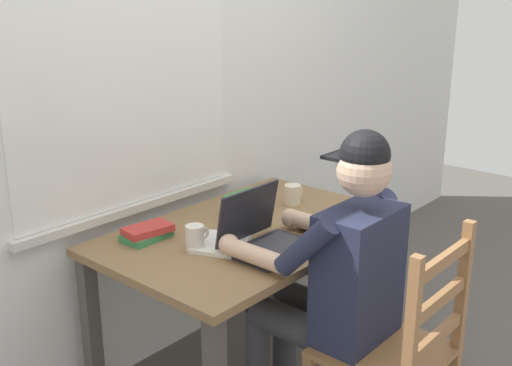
{
  "coord_description": "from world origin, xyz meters",
  "views": [
    {
      "loc": [
        -1.85,
        -1.64,
        1.7
      ],
      "look_at": [
        -0.03,
        -0.05,
        0.94
      ],
      "focal_mm": 43.4,
      "sensor_mm": 36.0,
      "label": 1
    }
  ],
  "objects": [
    {
      "name": "coffee_mug_dark",
      "position": [
        0.37,
        -0.29,
        0.77
      ],
      "size": [
        0.12,
        0.08,
        0.09
      ],
      "color": "#38281E",
      "rests_on": "desk"
    },
    {
      "name": "laptop",
      "position": [
        -0.13,
        -0.17,
        0.78
      ],
      "size": [
        0.33,
        0.27,
        0.23
      ],
      "color": "#232328",
      "rests_on": "desk"
    },
    {
      "name": "desk",
      "position": [
        0.0,
        0.0,
        0.63
      ],
      "size": [
        1.29,
        0.82,
        0.72
      ],
      "color": "olive",
      "rests_on": "ground"
    },
    {
      "name": "wooden_chair",
      "position": [
        -0.09,
        -0.77,
        0.47
      ],
      "size": [
        0.42,
        0.42,
        0.95
      ],
      "color": "olive",
      "rests_on": "ground"
    },
    {
      "name": "seated_person",
      "position": [
        -0.09,
        -0.48,
        0.69
      ],
      "size": [
        0.5,
        0.6,
        1.26
      ],
      "color": "#232842",
      "rests_on": "ground"
    },
    {
      "name": "book_stack_main",
      "position": [
        0.15,
        0.16,
        0.77
      ],
      "size": [
        0.19,
        0.14,
        0.09
      ],
      "color": "#BC332D",
      "rests_on": "desk"
    },
    {
      "name": "landscape_photo_print",
      "position": [
        -0.09,
        0.06,
        0.73
      ],
      "size": [
        0.15,
        0.12,
        0.0
      ],
      "primitive_type": "cube",
      "rotation": [
        0.0,
        0.0,
        0.23
      ],
      "color": "#7A4293",
      "rests_on": "desk"
    },
    {
      "name": "paper_pile_near_laptop",
      "position": [
        -0.22,
        -0.03,
        0.73
      ],
      "size": [
        0.28,
        0.26,
        0.02
      ],
      "primitive_type": "cube",
      "rotation": [
        0.0,
        0.0,
        0.42
      ],
      "color": "silver",
      "rests_on": "desk"
    },
    {
      "name": "coffee_mug_white",
      "position": [
        0.37,
        0.06,
        0.77
      ],
      "size": [
        0.12,
        0.08,
        0.09
      ],
      "color": "beige",
      "rests_on": "desk"
    },
    {
      "name": "book_stack_side",
      "position": [
        -0.37,
        0.24,
        0.75
      ],
      "size": [
        0.21,
        0.14,
        0.06
      ],
      "color": "#38844C",
      "rests_on": "desk"
    },
    {
      "name": "back_wall",
      "position": [
        -0.01,
        0.49,
        1.3
      ],
      "size": [
        6.0,
        0.08,
        2.6
      ],
      "color": "silver",
      "rests_on": "ground"
    },
    {
      "name": "coffee_mug_spare",
      "position": [
        -0.32,
        0.01,
        0.78
      ],
      "size": [
        0.11,
        0.07,
        0.1
      ],
      "color": "silver",
      "rests_on": "desk"
    },
    {
      "name": "computer_mouse",
      "position": [
        0.14,
        -0.19,
        0.74
      ],
      "size": [
        0.06,
        0.1,
        0.03
      ],
      "primitive_type": "ellipsoid",
      "color": "#232328",
      "rests_on": "desk"
    }
  ]
}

